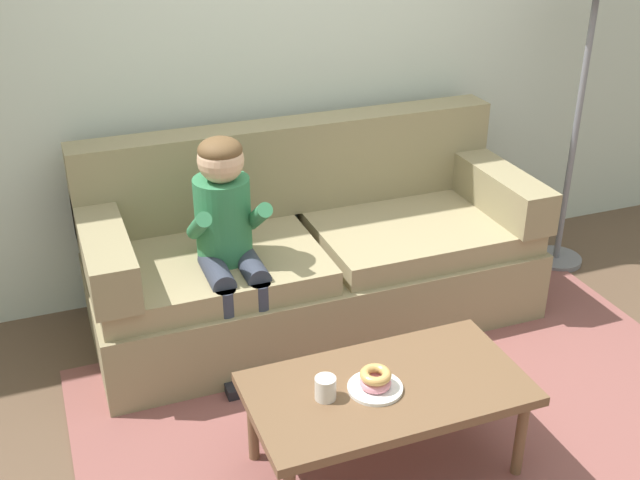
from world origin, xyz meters
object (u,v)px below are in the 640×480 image
at_px(mug, 325,388).
at_px(donut, 375,383).
at_px(person_child, 228,232).
at_px(couch, 311,256).
at_px(coffee_table, 387,393).

bearing_deg(mug, donut, -5.94).
relative_size(person_child, donut, 9.18).
relative_size(couch, donut, 18.72).
height_order(coffee_table, mug, mug).
xyz_separation_m(couch, coffee_table, (-0.13, -1.19, 0.02)).
bearing_deg(mug, couch, 71.97).
height_order(couch, mug, couch).
height_order(couch, coffee_table, couch).
height_order(coffee_table, donut, donut).
bearing_deg(couch, coffee_table, -96.46).
relative_size(coffee_table, person_child, 0.97).
distance_m(person_child, donut, 1.05).
bearing_deg(person_child, mug, -84.10).
distance_m(couch, person_child, 0.62).
xyz_separation_m(person_child, mug, (0.10, -0.97, -0.22)).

